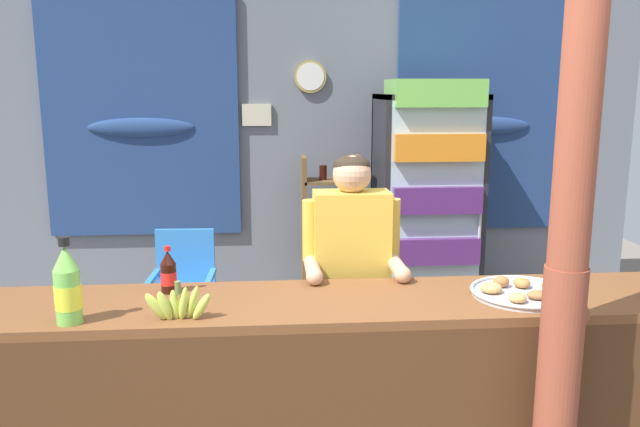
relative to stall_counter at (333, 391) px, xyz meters
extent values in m
plane|color=slate|center=(0.05, 0.96, -0.61)|extent=(8.24, 8.24, 0.00)
cube|color=slate|center=(0.05, 2.92, 0.71)|extent=(5.74, 0.12, 2.62)
cube|color=navy|center=(-1.28, 2.83, 1.03)|extent=(1.56, 0.04, 1.97)
ellipsoid|color=navy|center=(-1.28, 2.81, 0.93)|extent=(0.86, 0.10, 0.16)
cube|color=navy|center=(1.56, 2.83, 1.03)|extent=(1.47, 0.04, 1.97)
ellipsoid|color=navy|center=(1.56, 2.81, 0.93)|extent=(0.81, 0.10, 0.16)
cylinder|color=tan|center=(0.10, 2.84, 1.34)|extent=(0.26, 0.03, 0.26)
cylinder|color=white|center=(0.10, 2.83, 1.34)|extent=(0.22, 0.01, 0.22)
cube|color=beige|center=(-0.35, 2.84, 1.03)|extent=(0.24, 0.02, 0.18)
cube|color=brown|center=(0.00, 0.13, 0.34)|extent=(4.28, 0.57, 0.04)
cylinder|color=brown|center=(0.83, -0.29, 0.00)|extent=(0.16, 0.16, 1.21)
cylinder|color=brown|center=(0.83, -0.29, 1.21)|extent=(0.15, 0.15, 1.21)
ellipsoid|color=brown|center=(0.90, -0.29, 0.42)|extent=(0.06, 0.05, 0.08)
cube|color=#232328|center=(0.99, 2.72, 0.30)|extent=(0.78, 0.04, 1.81)
cube|color=#232328|center=(0.61, 2.42, 0.30)|extent=(0.04, 0.64, 1.81)
cube|color=#232328|center=(1.36, 2.42, 0.30)|extent=(0.04, 0.64, 1.81)
cube|color=#232328|center=(0.99, 2.42, 1.18)|extent=(0.78, 0.64, 0.04)
cube|color=#232328|center=(0.99, 2.42, -0.57)|extent=(0.78, 0.64, 0.08)
cube|color=silver|center=(0.99, 2.11, 0.35)|extent=(0.72, 0.02, 1.65)
cylinder|color=#B7B7BC|center=(1.32, 2.08, 0.30)|extent=(0.02, 0.02, 0.40)
cube|color=silver|center=(0.99, 2.42, -0.07)|extent=(0.70, 0.56, 0.02)
cube|color=#56286B|center=(0.99, 2.29, 0.04)|extent=(0.66, 0.52, 0.20)
cube|color=silver|center=(0.99, 2.42, 0.32)|extent=(0.70, 0.56, 0.02)
cube|color=#56286B|center=(0.99, 2.29, 0.43)|extent=(0.66, 0.52, 0.20)
cube|color=silver|center=(0.99, 2.42, 0.71)|extent=(0.70, 0.56, 0.02)
cube|color=orange|center=(0.99, 2.29, 0.82)|extent=(0.66, 0.52, 0.20)
cube|color=silver|center=(0.99, 2.42, 1.10)|extent=(0.70, 0.56, 0.02)
cube|color=#75C64C|center=(0.99, 2.29, 1.21)|extent=(0.66, 0.52, 0.20)
cube|color=brown|center=(0.02, 2.51, 0.06)|extent=(0.04, 0.28, 1.33)
cube|color=brown|center=(0.46, 2.51, 0.06)|extent=(0.04, 0.28, 1.33)
cube|color=brown|center=(0.24, 2.51, 0.52)|extent=(0.44, 0.28, 0.02)
cylinder|color=black|center=(0.17, 2.51, 0.59)|extent=(0.06, 0.06, 0.12)
cylinder|color=black|center=(0.31, 2.51, 0.61)|extent=(0.05, 0.05, 0.15)
cube|color=brown|center=(0.24, 2.51, 0.12)|extent=(0.44, 0.28, 0.02)
cylinder|color=black|center=(0.17, 2.51, 0.20)|extent=(0.06, 0.06, 0.13)
cylinder|color=orange|center=(0.31, 2.51, 0.20)|extent=(0.06, 0.06, 0.12)
cube|color=brown|center=(0.24, 2.51, -0.27)|extent=(0.44, 0.28, 0.02)
cylinder|color=#75C64C|center=(0.17, 2.51, -0.19)|extent=(0.07, 0.07, 0.14)
cylinder|color=#56286B|center=(0.31, 2.51, -0.20)|extent=(0.06, 0.06, 0.13)
cube|color=#3884D6|center=(-0.87, 1.85, -0.17)|extent=(0.45, 0.45, 0.04)
cube|color=#3884D6|center=(-0.87, 2.05, 0.05)|extent=(0.42, 0.05, 0.40)
cylinder|color=#3884D6|center=(-1.07, 1.66, -0.39)|extent=(0.04, 0.04, 0.44)
cylinder|color=#3884D6|center=(-0.69, 1.65, -0.39)|extent=(0.04, 0.04, 0.44)
cylinder|color=#3884D6|center=(-1.06, 2.04, -0.39)|extent=(0.04, 0.04, 0.44)
cylinder|color=#3884D6|center=(-0.68, 2.03, -0.39)|extent=(0.04, 0.04, 0.44)
cube|color=#3884D6|center=(-1.07, 1.85, -0.05)|extent=(0.05, 0.40, 0.03)
cube|color=#3884D6|center=(-0.67, 1.84, -0.05)|extent=(0.05, 0.40, 0.03)
cylinder|color=#28282D|center=(0.07, 0.60, -0.19)|extent=(0.11, 0.11, 0.84)
cylinder|color=#28282D|center=(0.23, 0.60, -0.19)|extent=(0.11, 0.11, 0.84)
cube|color=gold|center=(0.15, 0.60, 0.49)|extent=(0.38, 0.20, 0.52)
sphere|color=tan|center=(0.15, 0.60, 0.83)|extent=(0.19, 0.19, 0.19)
ellipsoid|color=#2D2319|center=(0.15, 0.61, 0.88)|extent=(0.18, 0.18, 0.10)
cylinder|color=gold|center=(-0.05, 0.60, 0.56)|extent=(0.08, 0.08, 0.31)
cylinder|color=tan|center=(-0.05, 0.45, 0.40)|extent=(0.07, 0.26, 0.07)
sphere|color=tan|center=(-0.05, 0.32, 0.40)|extent=(0.08, 0.08, 0.08)
cylinder|color=gold|center=(0.36, 0.60, 0.56)|extent=(0.08, 0.08, 0.31)
cylinder|color=tan|center=(0.36, 0.45, 0.40)|extent=(0.07, 0.26, 0.07)
sphere|color=tan|center=(0.36, 0.32, 0.40)|extent=(0.08, 0.08, 0.08)
cylinder|color=#75C64C|center=(-1.03, -0.07, 0.47)|extent=(0.10, 0.10, 0.21)
cone|color=#75C64C|center=(-1.03, -0.07, 0.62)|extent=(0.10, 0.10, 0.10)
cylinder|color=black|center=(-1.03, -0.07, 0.68)|extent=(0.04, 0.04, 0.03)
cylinder|color=yellow|center=(-1.03, -0.07, 0.47)|extent=(0.10, 0.10, 0.09)
cylinder|color=black|center=(-0.70, 0.27, 0.43)|extent=(0.07, 0.07, 0.13)
cone|color=black|center=(-0.70, 0.27, 0.52)|extent=(0.07, 0.07, 0.06)
cylinder|color=red|center=(-0.70, 0.27, 0.56)|extent=(0.03, 0.03, 0.02)
cylinder|color=red|center=(-0.70, 0.27, 0.43)|extent=(0.07, 0.07, 0.06)
cylinder|color=#BCBCC1|center=(0.84, 0.10, 0.37)|extent=(0.43, 0.43, 0.02)
torus|color=#BCBCC1|center=(0.84, 0.10, 0.38)|extent=(0.45, 0.45, 0.02)
ellipsoid|color=#A36638|center=(0.98, 0.12, 0.40)|extent=(0.09, 0.06, 0.04)
ellipsoid|color=#B2753D|center=(0.86, 0.16, 0.40)|extent=(0.07, 0.08, 0.04)
ellipsoid|color=#A36638|center=(0.77, 0.18, 0.40)|extent=(0.07, 0.06, 0.05)
ellipsoid|color=tan|center=(0.70, 0.10, 0.40)|extent=(0.10, 0.09, 0.05)
ellipsoid|color=tan|center=(0.76, -0.03, 0.40)|extent=(0.07, 0.08, 0.04)
ellipsoid|color=#A36638|center=(0.87, 0.01, 0.40)|extent=(0.10, 0.07, 0.04)
ellipsoid|color=#B7C647|center=(-0.70, -0.07, 0.42)|extent=(0.10, 0.03, 0.13)
ellipsoid|color=#B7C647|center=(-0.67, -0.07, 0.42)|extent=(0.08, 0.03, 0.13)
ellipsoid|color=#B7C647|center=(-0.63, -0.05, 0.42)|extent=(0.05, 0.04, 0.13)
ellipsoid|color=#B7C647|center=(-0.59, -0.06, 0.42)|extent=(0.05, 0.04, 0.14)
ellipsoid|color=#B7C647|center=(-0.56, -0.06, 0.43)|extent=(0.08, 0.04, 0.15)
ellipsoid|color=#B7C647|center=(-0.52, -0.07, 0.41)|extent=(0.09, 0.04, 0.12)
cylinder|color=olive|center=(-0.61, -0.07, 0.49)|extent=(0.02, 0.02, 0.05)
camera|label=1|loc=(-0.25, -2.45, 1.25)|focal=35.60mm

